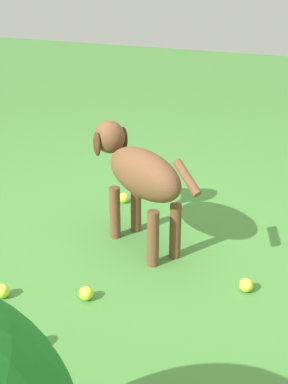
% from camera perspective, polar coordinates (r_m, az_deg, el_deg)
% --- Properties ---
extents(ground, '(14.00, 14.00, 0.00)m').
position_cam_1_polar(ground, '(2.79, -1.00, -6.00)').
color(ground, '#478438').
extents(dog, '(0.82, 0.51, 0.62)m').
position_cam_1_polar(dog, '(2.65, -0.66, 2.18)').
color(dog, brown).
rests_on(dog, ground).
extents(tennis_ball_0, '(0.07, 0.07, 0.07)m').
position_cam_1_polar(tennis_ball_0, '(3.28, -2.23, -0.65)').
color(tennis_ball_0, '#D3D93A').
rests_on(tennis_ball_0, ground).
extents(tennis_ball_1, '(0.07, 0.07, 0.07)m').
position_cam_1_polar(tennis_ball_1, '(2.15, -12.02, -15.73)').
color(tennis_ball_1, '#CDD333').
rests_on(tennis_ball_1, ground).
extents(tennis_ball_2, '(0.07, 0.07, 0.07)m').
position_cam_1_polar(tennis_ball_2, '(2.45, -15.45, -10.56)').
color(tennis_ball_2, '#C4E13C').
rests_on(tennis_ball_2, ground).
extents(tennis_ball_3, '(0.07, 0.07, 0.07)m').
position_cam_1_polar(tennis_ball_3, '(2.45, 11.29, -10.10)').
color(tennis_ball_3, yellow).
rests_on(tennis_ball_3, ground).
extents(tennis_ball_4, '(0.07, 0.07, 0.07)m').
position_cam_1_polar(tennis_ball_4, '(2.37, -6.44, -11.12)').
color(tennis_ball_4, '#C8E33C').
rests_on(tennis_ball_4, ground).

